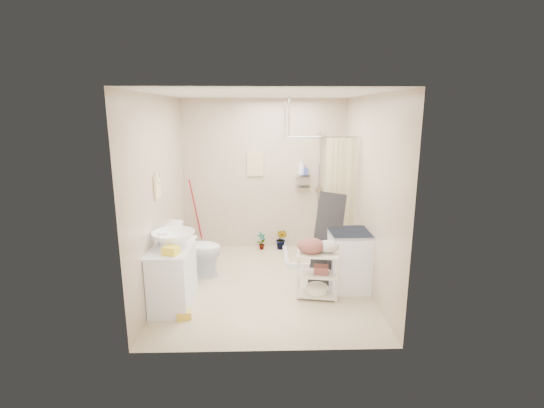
{
  "coord_description": "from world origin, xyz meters",
  "views": [
    {
      "loc": [
        -0.05,
        -5.17,
        2.39
      ],
      "look_at": [
        0.1,
        0.25,
        1.1
      ],
      "focal_mm": 26.0,
      "sensor_mm": 36.0,
      "label": 1
    }
  ],
  "objects_px": {
    "vanity": "(173,276)",
    "toilet": "(195,249)",
    "washing_machine": "(349,260)",
    "laundry_rack": "(317,271)"
  },
  "relations": [
    {
      "from": "vanity",
      "to": "washing_machine",
      "type": "xyz_separation_m",
      "value": [
        2.3,
        0.43,
        0.02
      ]
    },
    {
      "from": "vanity",
      "to": "toilet",
      "type": "height_order",
      "value": "toilet"
    },
    {
      "from": "washing_machine",
      "to": "vanity",
      "type": "bearing_deg",
      "value": -171.39
    },
    {
      "from": "washing_machine",
      "to": "laundry_rack",
      "type": "distance_m",
      "value": 0.54
    },
    {
      "from": "vanity",
      "to": "washing_machine",
      "type": "relative_size",
      "value": 1.08
    },
    {
      "from": "toilet",
      "to": "washing_machine",
      "type": "xyz_separation_m",
      "value": [
        2.18,
        -0.49,
        0.0
      ]
    },
    {
      "from": "laundry_rack",
      "to": "vanity",
      "type": "bearing_deg",
      "value": -165.76
    },
    {
      "from": "toilet",
      "to": "laundry_rack",
      "type": "relative_size",
      "value": 1.09
    },
    {
      "from": "vanity",
      "to": "toilet",
      "type": "relative_size",
      "value": 1.09
    },
    {
      "from": "vanity",
      "to": "washing_machine",
      "type": "bearing_deg",
      "value": 10.78
    }
  ]
}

